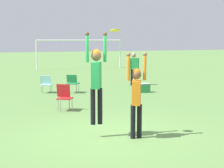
{
  "coord_description": "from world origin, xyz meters",
  "views": [
    {
      "loc": [
        -3.12,
        -8.61,
        2.43
      ],
      "look_at": [
        0.11,
        0.12,
        1.3
      ],
      "focal_mm": 60.0,
      "sensor_mm": 36.0,
      "label": 1
    }
  ],
  "objects": [
    {
      "name": "camping_chair_0",
      "position": [
        1.03,
        7.74,
        0.49
      ],
      "size": [
        0.68,
        0.75,
        0.8
      ],
      "rotation": [
        0.0,
        0.0,
        2.51
      ],
      "color": "gray",
      "rests_on": "ground_plane"
    },
    {
      "name": "camping_chair_1",
      "position": [
        -0.09,
        8.16,
        0.44
      ],
      "size": [
        0.64,
        0.7,
        0.76
      ],
      "rotation": [
        0.0,
        0.0,
        2.68
      ],
      "color": "gray",
      "rests_on": "ground_plane"
    },
    {
      "name": "cooler_box",
      "position": [
        4.09,
        6.68,
        0.21
      ],
      "size": [
        0.51,
        0.34,
        0.42
      ],
      "color": "#2D8C4C",
      "rests_on": "ground_plane"
    },
    {
      "name": "person_jumping",
      "position": [
        -0.33,
        0.04,
        1.54
      ],
      "size": [
        0.56,
        0.45,
        2.27
      ],
      "rotation": [
        0.0,
        0.0,
        1.1
      ],
      "color": "black",
      "rests_on": "ground_plane"
    },
    {
      "name": "frisbee",
      "position": [
        0.11,
        -0.08,
        2.63
      ],
      "size": [
        0.25,
        0.24,
        0.07
      ],
      "color": "yellow"
    },
    {
      "name": "person_defending",
      "position": [
        0.55,
        -0.41,
        1.12
      ],
      "size": [
        0.53,
        0.43,
        2.11
      ],
      "rotation": [
        0.0,
        0.0,
        -2.04
      ],
      "color": "black",
      "rests_on": "ground_plane"
    },
    {
      "name": "ground_plane",
      "position": [
        0.0,
        0.0,
        0.0
      ],
      "size": [
        120.0,
        120.0,
        0.0
      ],
      "primitive_type": "plane",
      "color": "#608C47"
    },
    {
      "name": "soccer_goal",
      "position": [
        4.98,
        20.73,
        1.84
      ],
      "size": [
        7.1,
        0.1,
        2.35
      ],
      "color": "white",
      "rests_on": "ground_plane"
    },
    {
      "name": "camping_chair_2",
      "position": [
        -0.28,
        3.75,
        0.52
      ],
      "size": [
        0.64,
        0.7,
        0.89
      ],
      "rotation": [
        0.0,
        0.0,
        2.58
      ],
      "color": "gray",
      "rests_on": "ground_plane"
    },
    {
      "name": "person_spectator_near",
      "position": [
        4.68,
        9.21,
        1.04
      ],
      "size": [
        0.63,
        0.39,
        1.72
      ],
      "rotation": [
        0.0,
        0.0,
        -0.45
      ],
      "color": "black",
      "rests_on": "ground_plane"
    }
  ]
}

